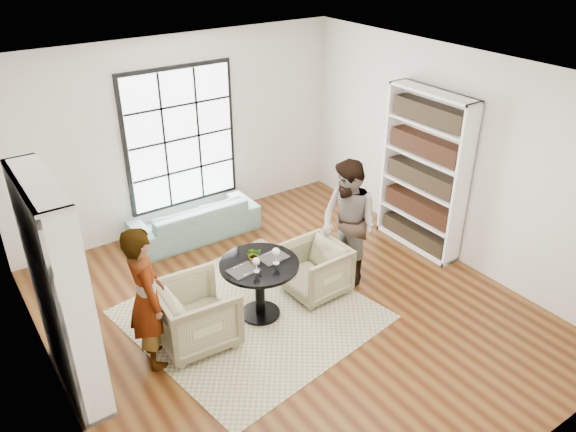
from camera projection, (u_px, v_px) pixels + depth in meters
ground at (290, 312)px, 7.17m from camera, size 6.00×6.00×0.00m
room_shell at (265, 209)px, 6.97m from camera, size 6.00×6.01×6.00m
rug at (251, 314)px, 7.12m from camera, size 3.08×3.08×0.01m
pedestal_table at (260, 278)px, 6.86m from camera, size 0.97×0.97×0.78m
sofa at (195, 220)px, 8.75m from camera, size 1.98×0.79×0.58m
armchair_left at (196, 314)px, 6.50m from camera, size 0.92×0.90×0.79m
armchair_right at (315, 269)px, 7.40m from camera, size 0.80×0.78×0.71m
person_left at (147, 298)px, 6.01m from camera, size 0.48×0.67×1.72m
person_right at (349, 224)px, 7.43m from camera, size 0.75×0.91×1.75m
placemat_left at (243, 270)px, 6.62m from camera, size 0.37×0.30×0.01m
placemat_right at (273, 257)px, 6.87m from camera, size 0.37×0.30×0.01m
cutlery_left at (243, 270)px, 6.62m from camera, size 0.16×0.23×0.01m
cutlery_right at (273, 257)px, 6.87m from camera, size 0.16×0.23×0.01m
wine_glass_left at (256, 262)px, 6.54m from camera, size 0.09×0.09×0.19m
wine_glass_right at (276, 252)px, 6.68m from camera, size 0.10×0.10×0.22m
flower_centerpiece at (254, 255)px, 6.74m from camera, size 0.21×0.20×0.20m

